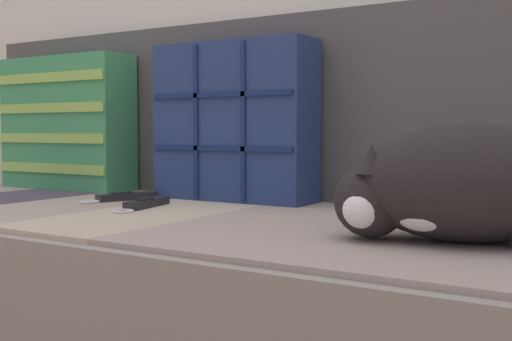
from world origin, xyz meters
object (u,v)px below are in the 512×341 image
game_remote_near (145,204)px  game_remote_far (124,197)px  sleeping_cat (455,186)px  throw_pillow_quilted (234,122)px  couch (177,294)px  throw_pillow_striped (67,123)px

game_remote_near → game_remote_far: same height
game_remote_near → sleeping_cat: bearing=-6.8°
throw_pillow_quilted → couch: bearing=-93.0°
throw_pillow_quilted → sleeping_cat: throw_pillow_quilted is taller
game_remote_far → game_remote_near: bearing=-29.3°
throw_pillow_quilted → game_remote_near: size_ratio=2.08×
game_remote_far → throw_pillow_striped: bearing=157.6°
throw_pillow_quilted → game_remote_far: 0.34m
throw_pillow_quilted → game_remote_near: throw_pillow_quilted is taller
couch → game_remote_far: size_ratio=9.88×
game_remote_far → throw_pillow_quilted: bearing=33.9°
game_remote_near → game_remote_far: 0.17m
game_remote_near → throw_pillow_striped: bearing=155.6°
throw_pillow_striped → throw_pillow_quilted: bearing=0.0°
couch → sleeping_cat: (0.66, -0.11, 0.29)m
throw_pillow_quilted → game_remote_far: (-0.23, -0.16, -0.19)m
game_remote_far → couch: bearing=-15.5°
sleeping_cat → throw_pillow_striped: bearing=165.5°
throw_pillow_quilted → sleeping_cat: 0.73m
throw_pillow_striped → game_remote_near: throw_pillow_striped is taller
throw_pillow_quilted → throw_pillow_striped: 0.62m
couch → sleeping_cat: sleeping_cat is taller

